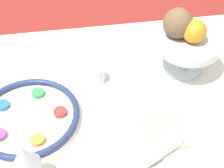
{
  "coord_description": "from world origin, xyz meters",
  "views": [
    {
      "loc": [
        -0.08,
        -0.68,
        1.52
      ],
      "look_at": [
        0.04,
        0.04,
        0.8
      ],
      "focal_mm": 50.0,
      "sensor_mm": 36.0,
      "label": 1
    }
  ],
  "objects": [
    {
      "name": "fruit_stand",
      "position": [
        0.31,
        0.12,
        0.87
      ],
      "size": [
        0.22,
        0.22,
        0.13
      ],
      "color": "silver",
      "rests_on": "dining_table"
    },
    {
      "name": "wine_glass",
      "position": [
        -0.22,
        -0.25,
        0.88
      ],
      "size": [
        0.07,
        0.07,
        0.16
      ],
      "color": "silver",
      "rests_on": "dining_table"
    },
    {
      "name": "orange_fruit",
      "position": [
        0.32,
        0.11,
        0.93
      ],
      "size": [
        0.08,
        0.08,
        0.08
      ],
      "color": "orange",
      "rests_on": "fruit_stand"
    },
    {
      "name": "napkin_roll",
      "position": [
        0.12,
        -0.22,
        0.79
      ],
      "size": [
        0.16,
        0.12,
        0.05
      ],
      "color": "white",
      "rests_on": "dining_table"
    },
    {
      "name": "bread_plate",
      "position": [
        0.16,
        -0.15,
        0.77
      ],
      "size": [
        0.18,
        0.18,
        0.02
      ],
      "color": "silver",
      "rests_on": "dining_table"
    },
    {
      "name": "cup_mid",
      "position": [
        0.35,
        0.32,
        0.79
      ],
      "size": [
        0.06,
        0.06,
        0.06
      ],
      "color": "silver",
      "rests_on": "dining_table"
    },
    {
      "name": "dining_table",
      "position": [
        0.0,
        0.0,
        0.38
      ],
      "size": [
        1.41,
        0.89,
        0.76
      ],
      "color": "silver",
      "rests_on": "ground_plane"
    },
    {
      "name": "cup_near",
      "position": [
        -0.01,
        0.11,
        0.79
      ],
      "size": [
        0.06,
        0.06,
        0.06
      ],
      "color": "silver",
      "rests_on": "dining_table"
    },
    {
      "name": "seder_plate",
      "position": [
        -0.24,
        -0.03,
        0.78
      ],
      "size": [
        0.32,
        0.32,
        0.03
      ],
      "color": "white",
      "rests_on": "dining_table"
    },
    {
      "name": "coconut",
      "position": [
        0.28,
        0.15,
        0.94
      ],
      "size": [
        0.1,
        0.1,
        0.1
      ],
      "color": "brown",
      "rests_on": "fruit_stand"
    }
  ]
}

